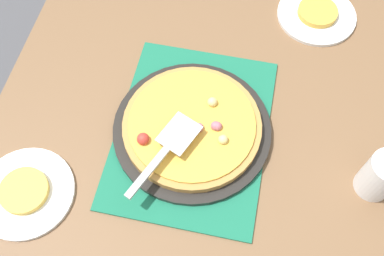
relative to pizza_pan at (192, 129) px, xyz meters
name	(u,v)px	position (x,y,z in m)	size (l,w,h in m)	color
ground_plane	(192,221)	(0.00, 0.00, -0.76)	(8.00, 8.00, 0.00)	#4C4C51
dining_table	(192,151)	(0.00, 0.00, -0.12)	(1.40, 1.00, 0.75)	brown
placemat	(192,131)	(0.00, 0.00, -0.01)	(0.48, 0.36, 0.01)	#196B4C
pizza_pan	(192,129)	(0.00, 0.00, 0.00)	(0.38, 0.38, 0.01)	black
pizza	(192,126)	(0.00, 0.00, 0.02)	(0.33, 0.33, 0.05)	#B78442
plate_near_left	(317,15)	(-0.43, 0.27, -0.01)	(0.22, 0.22, 0.01)	white
plate_far_right	(26,193)	(0.23, -0.33, -0.01)	(0.22, 0.22, 0.01)	white
served_slice_left	(318,12)	(-0.43, 0.27, 0.01)	(0.11, 0.11, 0.02)	gold
served_slice_right	(24,191)	(0.23, -0.33, 0.01)	(0.11, 0.11, 0.02)	#EAB747
cup_near	(380,176)	(0.05, 0.43, 0.05)	(0.08, 0.08, 0.12)	white
pizza_server	(166,149)	(0.09, -0.04, 0.06)	(0.23, 0.13, 0.01)	silver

